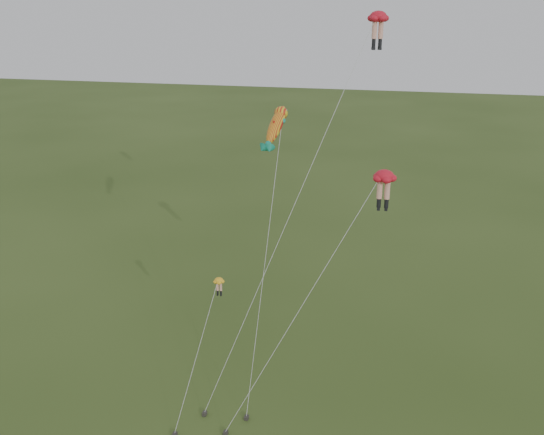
# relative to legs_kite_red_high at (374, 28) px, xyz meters

# --- Properties ---
(ground) EXTENTS (300.00, 300.00, 0.00)m
(ground) POSITION_rel_legs_kite_red_high_xyz_m (-7.32, -7.97, -23.69)
(ground) COLOR #304418
(ground) RESTS_ON ground
(legs_kite_red_high) EXTENTS (10.15, 10.23, 24.71)m
(legs_kite_red_high) POSITION_rel_legs_kite_red_high_xyz_m (0.00, 0.00, 0.00)
(legs_kite_red_high) COLOR red
(legs_kite_red_high) RESTS_ON ground
(legs_kite_red_mid) EXTENTS (9.32, 6.62, 15.97)m
(legs_kite_red_mid) POSITION_rel_legs_kite_red_high_xyz_m (1.24, -4.85, -8.51)
(legs_kite_red_mid) COLOR red
(legs_kite_red_mid) RESTS_ON ground
(legs_kite_yellow) EXTENTS (1.45, 7.33, 7.75)m
(legs_kite_yellow) POSITION_rel_legs_kite_red_high_xyz_m (-9.22, -5.08, -16.83)
(legs_kite_yellow) COLOR yellow
(legs_kite_yellow) RESTS_ON ground
(fish_kite) EXTENTS (1.43, 7.71, 19.24)m
(fish_kite) POSITION_rel_legs_kite_red_high_xyz_m (-5.60, -2.83, -5.87)
(fish_kite) COLOR yellow
(fish_kite) RESTS_ON ground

